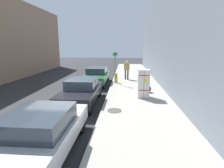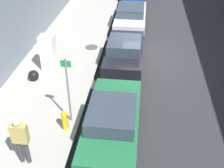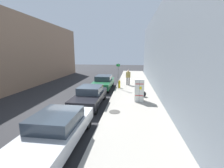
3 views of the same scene
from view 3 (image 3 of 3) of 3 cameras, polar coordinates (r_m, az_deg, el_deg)
name	(u,v)px [view 3 (image 3 of 3)]	position (r m, az deg, el deg)	size (l,w,h in m)	color
ground_plane	(73,109)	(10.87, -14.74, -9.05)	(80.00, 80.00, 0.00)	#28282B
sidewalk_slab	(135,111)	(10.09, 8.84, -9.99)	(3.93, 44.00, 0.15)	#9E998E
building_facade_near	(185,50)	(9.87, 26.10, 11.56)	(1.57, 39.60, 7.91)	slate
discarded_refrigerator	(139,90)	(11.63, 10.30, -2.32)	(0.68, 0.66, 1.71)	silver
manhole_cover	(115,112)	(9.58, 0.99, -10.54)	(0.70, 0.70, 0.02)	#47443F
street_sign_post	(118,75)	(15.20, 2.36, 3.52)	(0.36, 0.07, 2.64)	slate
fire_hydrant	(119,84)	(15.85, 2.80, 0.00)	(0.22, 0.22, 0.83)	gold
trash_bag	(143,94)	(12.93, 11.81, -3.76)	(0.48, 0.48, 0.48)	black
pedestrian_walking_far	(128,76)	(17.29, 6.18, 2.97)	(0.51, 0.24, 1.76)	#333338
parked_sedan_green	(103,82)	(16.05, -3.29, 0.77)	(1.81, 4.58, 1.42)	#1E6038
parked_sedan_dark	(90,96)	(11.05, -8.39, -4.43)	(1.81, 4.32, 1.41)	black
parked_sedan_silver	(55,131)	(6.63, -20.86, -16.32)	(1.90, 4.79, 1.41)	silver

